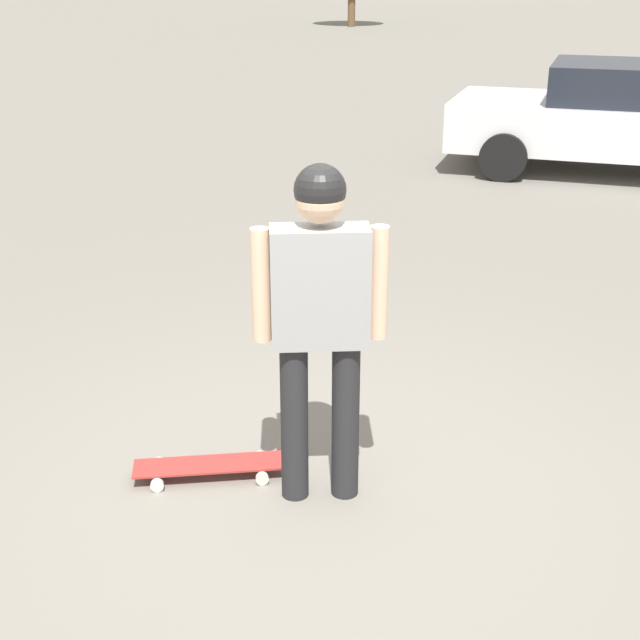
# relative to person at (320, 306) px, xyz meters

# --- Properties ---
(ground_plane) EXTENTS (220.00, 220.00, 0.00)m
(ground_plane) POSITION_rel_person_xyz_m (0.00, 0.00, -1.07)
(ground_plane) COLOR gray
(person) EXTENTS (0.61, 0.39, 1.77)m
(person) POSITION_rel_person_xyz_m (0.00, 0.00, 0.00)
(person) COLOR #262628
(person) RESTS_ON ground_plane
(skateboard) EXTENTS (0.84, 0.49, 0.08)m
(skateboard) POSITION_rel_person_xyz_m (-0.45, 0.44, -1.00)
(skateboard) COLOR #A5332D
(skateboard) RESTS_ON ground_plane
(car_parked_near) EXTENTS (4.21, 4.33, 1.41)m
(car_parked_near) POSITION_rel_person_xyz_m (7.15, 4.86, -0.34)
(car_parked_near) COLOR silver
(car_parked_near) RESTS_ON ground_plane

